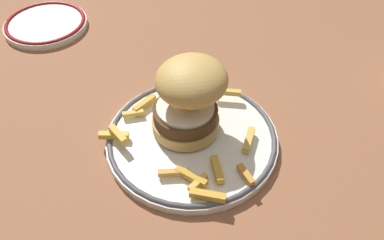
{
  "coord_description": "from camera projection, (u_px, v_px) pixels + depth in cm",
  "views": [
    {
      "loc": [
        4.09,
        -34.87,
        44.81
      ],
      "look_at": [
        2.07,
        4.94,
        4.6
      ],
      "focal_mm": 37.97,
      "sensor_mm": 36.0,
      "label": 1
    }
  ],
  "objects": [
    {
      "name": "ground_plane",
      "position": [
        176.0,
        176.0,
        0.58
      ],
      "size": [
        130.9,
        97.82,
        4.0
      ],
      "primitive_type": "cube",
      "color": "#925B3D"
    },
    {
      "name": "dinner_plate",
      "position": [
        192.0,
        138.0,
        0.59
      ],
      "size": [
        25.02,
        25.02,
        1.6
      ],
      "color": "white",
      "rests_on": "ground_plane"
    },
    {
      "name": "burger",
      "position": [
        189.0,
        96.0,
        0.56
      ],
      "size": [
        14.32,
        14.31,
        11.09
      ],
      "color": "tan",
      "rests_on": "dinner_plate"
    },
    {
      "name": "fries_pile",
      "position": [
        185.0,
        139.0,
        0.57
      ],
      "size": [
        22.46,
        21.55,
        1.94
      ],
      "color": "gold",
      "rests_on": "dinner_plate"
    },
    {
      "name": "side_plate",
      "position": [
        46.0,
        24.0,
        0.81
      ],
      "size": [
        16.22,
        16.22,
        1.6
      ],
      "color": "white",
      "rests_on": "ground_plane"
    }
  ]
}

